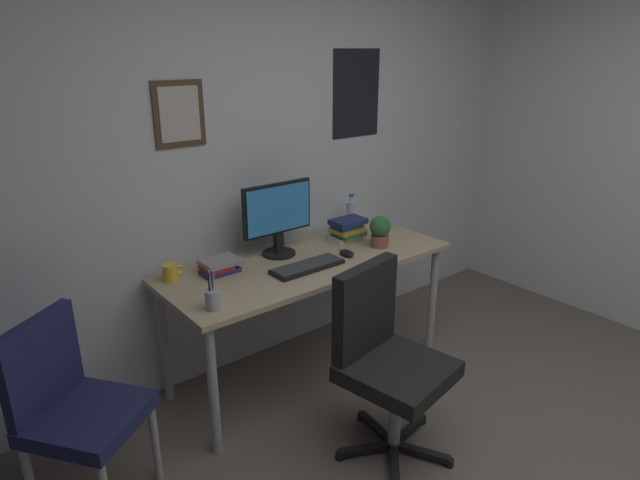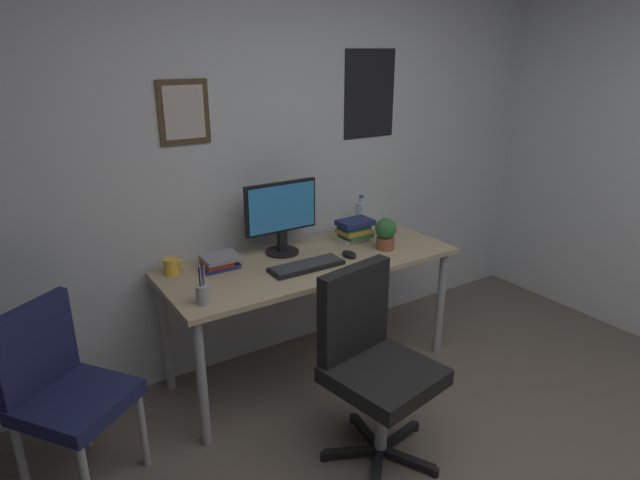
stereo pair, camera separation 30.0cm
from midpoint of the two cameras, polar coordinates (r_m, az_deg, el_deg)
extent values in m
cube|color=silver|center=(3.33, -7.93, 9.04)|extent=(4.40, 0.08, 2.60)
cube|color=#4C3823|center=(2.99, -17.61, 12.61)|extent=(0.28, 0.02, 0.34)
cube|color=beige|center=(2.98, -17.53, 12.60)|extent=(0.22, 0.00, 0.28)
cube|color=black|center=(3.64, 1.45, 15.23)|extent=(0.40, 0.01, 0.56)
cube|color=tan|center=(3.14, -3.89, -2.41)|extent=(1.73, 0.68, 0.03)
cylinder|color=#9EA0A5|center=(2.75, -14.46, -15.31)|extent=(0.05, 0.05, 0.71)
cylinder|color=#9EA0A5|center=(3.59, 9.52, -6.14)|extent=(0.05, 0.05, 0.71)
cylinder|color=#9EA0A5|center=(3.20, -18.83, -10.41)|extent=(0.05, 0.05, 0.71)
cylinder|color=#9EA0A5|center=(3.95, 3.44, -3.44)|extent=(0.05, 0.05, 0.71)
cube|color=black|center=(2.62, 4.91, -13.81)|extent=(0.53, 0.53, 0.08)
cube|color=black|center=(2.60, 1.50, -7.36)|extent=(0.43, 0.14, 0.45)
cylinder|color=#9EA0A5|center=(2.77, 4.75, -18.13)|extent=(0.07, 0.07, 0.42)
cube|color=black|center=(2.97, 6.36, -19.50)|extent=(0.28, 0.09, 0.03)
cylinder|color=black|center=(3.07, 7.93, -18.40)|extent=(0.05, 0.05, 0.04)
cube|color=black|center=(2.97, 3.00, -19.40)|extent=(0.08, 0.28, 0.03)
cylinder|color=black|center=(3.07, 1.46, -18.22)|extent=(0.05, 0.05, 0.04)
cube|color=black|center=(2.85, 1.76, -21.34)|extent=(0.27, 0.16, 0.03)
cylinder|color=black|center=(2.84, -1.19, -21.99)|extent=(0.05, 0.05, 0.04)
cube|color=black|center=(2.78, 4.61, -22.75)|extent=(0.22, 0.23, 0.03)
cube|color=black|center=(2.85, 7.51, -21.50)|extent=(0.17, 0.27, 0.03)
cylinder|color=black|center=(2.84, 10.43, -22.30)|extent=(0.05, 0.05, 0.04)
cube|color=#1E234C|center=(2.63, -26.54, -16.59)|extent=(0.59, 0.59, 0.07)
cube|color=#1E234C|center=(2.63, -30.52, -11.25)|extent=(0.35, 0.28, 0.40)
cylinder|color=#9EA0A5|center=(2.77, -20.24, -19.60)|extent=(0.05, 0.05, 0.41)
cylinder|color=#9EA0A5|center=(2.97, -26.24, -17.62)|extent=(0.05, 0.05, 0.41)
cylinder|color=black|center=(3.22, -7.04, -1.45)|extent=(0.20, 0.20, 0.01)
cube|color=black|center=(3.20, -7.09, -0.32)|extent=(0.05, 0.04, 0.12)
cube|color=black|center=(3.14, -7.30, 3.30)|extent=(0.46, 0.02, 0.30)
cube|color=#338CD8|center=(3.12, -7.11, 3.23)|extent=(0.43, 0.00, 0.27)
cube|color=black|center=(3.00, -4.21, -2.90)|extent=(0.43, 0.15, 0.02)
cube|color=#38383A|center=(3.00, -4.22, -2.67)|extent=(0.41, 0.13, 0.00)
ellipsoid|color=black|center=(3.17, 0.15, -1.45)|extent=(0.06, 0.11, 0.04)
cylinder|color=silver|center=(3.59, 0.93, 2.49)|extent=(0.07, 0.07, 0.20)
cylinder|color=silver|center=(3.56, 0.94, 4.34)|extent=(0.03, 0.03, 0.04)
cylinder|color=#2659B2|center=(3.55, 0.94, 4.73)|extent=(0.03, 0.03, 0.01)
cylinder|color=yellow|center=(2.98, -18.39, -3.36)|extent=(0.08, 0.08, 0.09)
torus|color=yellow|center=(3.00, -17.46, -3.05)|extent=(0.05, 0.01, 0.05)
cylinder|color=brown|center=(3.33, 3.78, -0.13)|extent=(0.11, 0.11, 0.07)
sphere|color=#2D6B33|center=(3.30, 3.81, 1.39)|extent=(0.13, 0.13, 0.13)
ellipsoid|color=#287A38|center=(3.29, 3.12, 1.40)|extent=(0.07, 0.08, 0.02)
ellipsoid|color=#287A38|center=(3.33, 3.90, 1.66)|extent=(0.07, 0.08, 0.02)
ellipsoid|color=#287A38|center=(3.25, 3.84, 1.39)|extent=(0.08, 0.07, 0.02)
cylinder|color=#9EA0A5|center=(2.61, -14.58, -6.25)|extent=(0.07, 0.07, 0.09)
cylinder|color=#263FBF|center=(2.59, -14.72, -4.63)|extent=(0.01, 0.01, 0.13)
cylinder|color=red|center=(2.59, -14.62, -4.61)|extent=(0.01, 0.01, 0.13)
cylinder|color=black|center=(2.58, -14.97, -4.72)|extent=(0.01, 0.01, 0.13)
cylinder|color=#9EA0A5|center=(2.58, -14.54, -4.55)|extent=(0.01, 0.03, 0.14)
cylinder|color=#9EA0A5|center=(2.58, -14.86, -4.63)|extent=(0.01, 0.02, 0.14)
cube|color=silver|center=(3.44, 0.20, 0.21)|extent=(0.19, 0.12, 0.03)
cube|color=#33723F|center=(3.43, 0.58, 0.68)|extent=(0.19, 0.15, 0.03)
cube|color=gold|center=(3.41, 0.41, 1.03)|extent=(0.20, 0.15, 0.02)
cube|color=#26727A|center=(3.42, 0.38, 1.52)|extent=(0.18, 0.13, 0.03)
cube|color=navy|center=(3.40, 0.48, 1.94)|extent=(0.22, 0.15, 0.03)
cube|color=navy|center=(3.02, -13.37, -3.29)|extent=(0.21, 0.11, 0.03)
cube|color=#B22D28|center=(3.01, -13.73, -2.85)|extent=(0.15, 0.14, 0.03)
cube|color=gray|center=(3.01, -13.35, -2.29)|extent=(0.20, 0.17, 0.02)
camera|label=1|loc=(0.15, -92.86, -1.02)|focal=30.20mm
camera|label=2|loc=(0.15, 87.14, 1.02)|focal=30.20mm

